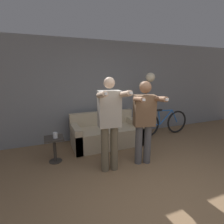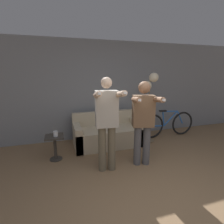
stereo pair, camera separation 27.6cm
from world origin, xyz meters
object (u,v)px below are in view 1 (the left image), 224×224
(person_left, at_px, (110,120))
(side_table, at_px, (54,145))
(cat, at_px, (109,108))
(cup, at_px, (55,135))
(bicycle, at_px, (163,123))
(couch, at_px, (106,134))
(person_right, at_px, (144,118))
(floor_lamp, at_px, (147,88))

(person_left, bearing_deg, side_table, 148.19)
(cat, height_order, cup, cat)
(person_left, xyz_separation_m, bicycle, (2.12, 1.21, -0.62))
(couch, xyz_separation_m, cup, (-1.23, -0.48, 0.30))
(person_right, height_order, side_table, person_right)
(person_left, xyz_separation_m, cat, (0.55, 1.48, -0.12))
(person_left, distance_m, side_table, 1.32)
(person_left, relative_size, cat, 3.94)
(person_left, relative_size, bicycle, 1.03)
(couch, bearing_deg, floor_lamp, -4.56)
(cup, bearing_deg, cat, 28.77)
(person_right, bearing_deg, couch, 121.67)
(floor_lamp, height_order, cup, floor_lamp)
(person_right, bearing_deg, person_left, -165.54)
(couch, bearing_deg, person_right, -72.79)
(cup, bearing_deg, floor_lamp, 9.67)
(floor_lamp, xyz_separation_m, side_table, (-2.34, -0.36, -1.03))
(floor_lamp, height_order, bicycle, floor_lamp)
(cat, xyz_separation_m, side_table, (-1.47, -0.76, -0.50))
(side_table, xyz_separation_m, bicycle, (3.03, 0.49, -0.01))
(person_right, xyz_separation_m, floor_lamp, (0.72, 1.08, 0.45))
(floor_lamp, relative_size, cup, 16.00)
(floor_lamp, xyz_separation_m, bicycle, (0.69, 0.13, -1.04))
(cat, height_order, floor_lamp, floor_lamp)
(side_table, height_order, bicycle, bicycle)
(side_table, bearing_deg, cat, 27.26)
(couch, xyz_separation_m, person_right, (0.36, -1.16, 0.67))
(cat, xyz_separation_m, bicycle, (1.56, -0.27, -0.51))
(bicycle, bearing_deg, person_left, -150.24)
(person_left, distance_m, cat, 1.58)
(couch, distance_m, cup, 1.36)
(cat, bearing_deg, person_right, -84.09)
(side_table, distance_m, bicycle, 3.07)
(floor_lamp, bearing_deg, cup, -170.33)
(person_left, distance_m, floor_lamp, 1.83)
(person_left, height_order, bicycle, person_left)
(cat, bearing_deg, bicycle, -9.66)
(side_table, relative_size, bicycle, 0.31)
(floor_lamp, distance_m, bicycle, 1.26)
(couch, relative_size, cup, 15.13)
(person_right, distance_m, cat, 1.49)
(person_right, xyz_separation_m, side_table, (-1.62, 0.72, -0.58))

